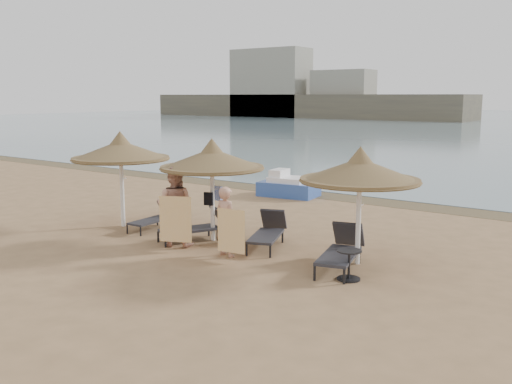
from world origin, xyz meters
TOP-DOWN VIEW (x-y plane):
  - ground at (0.00, 0.00)m, footprint 160.00×160.00m
  - wet_sand_strip at (0.00, 9.40)m, footprint 200.00×1.60m
  - far_shore at (-25.10, 77.82)m, footprint 150.00×54.80m
  - palapa_left at (-3.71, 1.26)m, footprint 2.83×2.83m
  - palapa_center at (-0.50, 1.54)m, footprint 2.74×2.74m
  - palapa_right at (3.57, 1.84)m, footprint 2.72×2.72m
  - lounger_far_left at (-2.71, 1.60)m, footprint 0.68×1.71m
  - lounger_near_left at (-0.81, 1.33)m, footprint 1.41×2.00m
  - lounger_near_right at (1.02, 1.93)m, footprint 1.31×2.03m
  - lounger_far_right at (3.41, 1.38)m, footprint 1.19×2.18m
  - side_table at (3.94, 0.69)m, footprint 0.53×0.53m
  - person_left at (-0.92, 0.57)m, footprint 1.27×1.06m
  - person_right at (0.74, 0.58)m, footprint 0.96×0.68m
  - towel_left at (-0.57, 0.22)m, footprint 0.75×0.36m
  - towel_right at (1.09, 0.33)m, footprint 0.73×0.11m
  - bag_patterned at (-0.50, 1.72)m, footprint 0.30×0.11m
  - bag_dark at (-0.50, 1.38)m, footprint 0.25×0.14m
  - pedal_boat at (-2.57, 8.42)m, footprint 2.32×1.56m

SIDE VIEW (x-z plane):
  - ground at x=0.00m, z-range 0.00..0.00m
  - wet_sand_strip at x=0.00m, z-range 0.00..0.01m
  - side_table at x=3.94m, z-range -0.02..0.62m
  - lounger_far_left at x=-2.71m, z-range -0.04..0.71m
  - pedal_boat at x=-2.57m, z-range -0.13..0.88m
  - lounger_near_left at x=-0.81m, z-range -0.04..0.82m
  - lounger_near_right at x=1.02m, z-range -0.04..0.82m
  - lounger_far_right at x=3.41m, z-range -0.05..0.88m
  - towel_right at x=1.09m, z-range 0.20..1.23m
  - towel_left at x=-0.57m, z-range 0.22..1.37m
  - person_right at x=0.74m, z-range 0.00..1.96m
  - bag_dark at x=-0.50m, z-range 0.98..1.31m
  - person_left at x=-0.92m, z-range 0.00..2.37m
  - bag_patterned at x=-0.50m, z-range 1.06..1.44m
  - palapa_right at x=3.57m, z-range 0.80..3.50m
  - palapa_center at x=-0.50m, z-range 0.81..3.52m
  - palapa_left at x=-3.71m, z-range 0.83..3.63m
  - far_shore at x=-25.10m, z-range -3.09..8.91m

